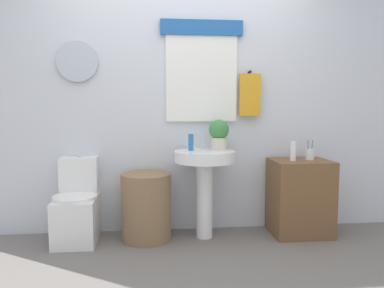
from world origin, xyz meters
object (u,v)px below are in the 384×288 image
Objects in this scene: wooden_cabinet at (300,197)px; soap_bottle at (191,142)px; pedestal_sink at (205,171)px; laundry_hamper at (146,207)px; lotion_bottle at (293,151)px; potted_plant at (219,133)px; toothbrush_cup at (310,154)px; toilet at (77,209)px.

soap_bottle is at bearing 177.22° from wooden_cabinet.
laundry_hamper is at bearing 180.00° from pedestal_sink.
lotion_bottle is at bearing -1.70° from laundry_hamper.
potted_plant is 1.58× the size of lotion_bottle.
lotion_bottle is at bearing -2.81° from pedestal_sink.
lotion_bottle is at bearing -8.42° from potted_plant.
potted_plant is at bearing 5.09° from laundry_hamper.
wooden_cabinet is at bearing -167.88° from toothbrush_cup.
soap_bottle reaches higher than toothbrush_cup.
toothbrush_cup is (1.12, -0.03, -0.12)m from soap_bottle.
lotion_bottle is at bearing -5.49° from soap_bottle.
wooden_cabinet is at bearing 23.06° from lotion_bottle.
wooden_cabinet is (0.91, 0.00, -0.26)m from pedestal_sink.
toothbrush_cup is at bearing -2.64° from potted_plant.
toilet is 2.69× the size of potted_plant.
laundry_hamper is 0.94m from potted_plant.
potted_plant is at bearing 23.20° from pedestal_sink.
toilet reaches higher than wooden_cabinet.
wooden_cabinet is 1.16m from soap_bottle.
pedestal_sink is at bearing -0.00° from laundry_hamper.
pedestal_sink is 5.36× the size of soap_bottle.
toothbrush_cup is at bearing 1.15° from pedestal_sink.
laundry_hamper is 4.03× the size of soap_bottle.
soap_bottle reaches higher than toilet.
soap_bottle is at bearing 0.92° from toilet.
pedestal_sink is at bearing -1.67° from toilet.
pedestal_sink is 0.95m from wooden_cabinet.
soap_bottle is 0.27m from potted_plant.
potted_plant reaches higher than lotion_bottle.
toilet is 2.20m from toothbrush_cup.
potted_plant reaches higher than laundry_hamper.
toilet is at bearing 179.07° from wooden_cabinet.
toilet is 1.08× the size of wooden_cabinet.
pedestal_sink is 4.49× the size of lotion_bottle.
toothbrush_cup reaches higher than lotion_bottle.
laundry_hamper is at bearing -173.11° from soap_bottle.
wooden_cabinet is at bearing -4.46° from potted_plant.
soap_bottle is at bearing 178.48° from toothbrush_cup.
laundry_hamper is at bearing -3.11° from toilet.
toothbrush_cup is at bearing -0.35° from toilet.
toilet is at bearing -179.08° from soap_bottle.
pedestal_sink is at bearing -156.80° from potted_plant.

